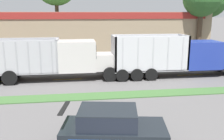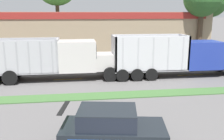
# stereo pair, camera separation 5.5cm
# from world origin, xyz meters

# --- Properties ---
(grass_verge) EXTENTS (120.00, 1.43, 0.06)m
(grass_verge) POSITION_xyz_m (0.00, 9.79, 0.03)
(grass_verge) COLOR #3D6633
(grass_verge) RESTS_ON ground_plane
(centre_line_3) EXTENTS (2.40, 0.14, 0.01)m
(centre_line_3) POSITION_xyz_m (-7.65, 14.50, 0.00)
(centre_line_3) COLOR yellow
(centre_line_3) RESTS_ON ground_plane
(centre_line_4) EXTENTS (2.40, 0.14, 0.01)m
(centre_line_4) POSITION_xyz_m (-2.25, 14.50, 0.00)
(centre_line_4) COLOR yellow
(centre_line_4) RESTS_ON ground_plane
(centre_line_5) EXTENTS (2.40, 0.14, 0.01)m
(centre_line_5) POSITION_xyz_m (3.15, 14.50, 0.00)
(centre_line_5) COLOR yellow
(centre_line_5) RESTS_ON ground_plane
(centre_line_6) EXTENTS (2.40, 0.14, 0.01)m
(centre_line_6) POSITION_xyz_m (8.55, 14.50, 0.00)
(centre_line_6) COLOR yellow
(centre_line_6) RESTS_ON ground_plane
(dump_truck_lead) EXTENTS (11.45, 2.60, 3.60)m
(dump_truck_lead) POSITION_xyz_m (8.07, 14.35, 1.62)
(dump_truck_lead) COLOR black
(dump_truck_lead) RESTS_ON ground_plane
(dump_truck_mid) EXTENTS (12.20, 2.75, 3.43)m
(dump_truck_mid) POSITION_xyz_m (-2.72, 14.59, 1.66)
(dump_truck_mid) COLOR black
(dump_truck_mid) RESTS_ON ground_plane
(rally_car) EXTENTS (4.48, 2.59, 1.71)m
(rally_car) POSITION_xyz_m (-0.09, 3.31, 0.85)
(rally_car) COLOR black
(rally_car) RESTS_ON ground_plane
(store_building_backdrop) EXTENTS (39.35, 12.10, 5.55)m
(store_building_backdrop) POSITION_xyz_m (-3.63, 30.80, 2.78)
(store_building_backdrop) COLOR #9E896B
(store_building_backdrop) RESTS_ON ground_plane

